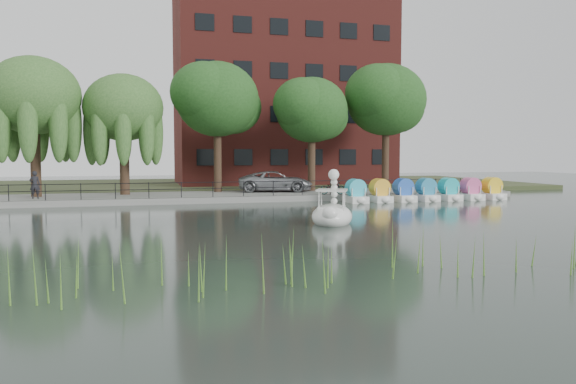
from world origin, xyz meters
name	(u,v)px	position (x,y,z in m)	size (l,w,h in m)	color
ground_plane	(301,229)	(0.00, 0.00, 0.00)	(120.00, 120.00, 0.00)	#37443E
promenade	(236,196)	(0.00, 16.00, 0.20)	(40.00, 6.00, 0.40)	gray
kerb	(244,200)	(0.00, 13.05, 0.20)	(40.00, 0.25, 0.40)	gray
land_strip	(211,185)	(0.00, 30.00, 0.18)	(60.00, 22.00, 0.36)	#47512D
railing	(243,185)	(0.00, 13.25, 1.15)	(32.00, 0.05, 1.00)	black
apartment_building	(283,89)	(7.00, 29.97, 9.36)	(20.00, 10.07, 18.00)	#4C1E16
willow_left	(34,96)	(-13.00, 16.50, 6.87)	(5.88, 5.88, 9.01)	#473323
willow_mid	(123,108)	(-7.50, 17.00, 6.25)	(5.32, 5.32, 8.15)	#473323
broadleaf_center	(217,100)	(-1.00, 18.00, 7.06)	(6.00, 6.00, 9.25)	#473323
broadleaf_right	(312,111)	(6.00, 17.50, 6.39)	(5.40, 5.40, 8.32)	#473323
broadleaf_far	(386,100)	(12.50, 18.50, 7.40)	(6.30, 6.30, 9.71)	#473323
minivan	(275,180)	(3.09, 17.06, 1.26)	(6.21, 2.85, 1.73)	gray
bicycle	(332,187)	(6.19, 13.41, 0.90)	(1.72, 0.60, 1.00)	gray
pedestrian	(35,183)	(-12.83, 14.92, 1.39)	(0.71, 0.48, 1.98)	black
swan_boat	(332,212)	(1.90, 1.43, 0.54)	(2.86, 3.41, 2.47)	white
pedal_boat_row	(426,192)	(12.15, 11.24, 0.61)	(11.35, 1.70, 1.40)	white
reed_bank	(472,250)	(2.00, -9.50, 0.60)	(24.00, 2.40, 1.20)	#669938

